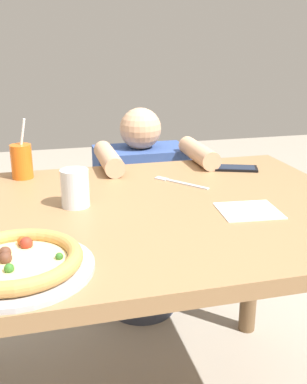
{
  "coord_description": "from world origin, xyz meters",
  "views": [
    {
      "loc": [
        -0.27,
        -1.17,
        1.2
      ],
      "look_at": [
        0.04,
        0.03,
        0.78
      ],
      "focal_mm": 43.11,
      "sensor_mm": 36.0,
      "label": 1
    }
  ],
  "objects_px": {
    "water_cup_clear": "(75,187)",
    "fork": "(179,182)",
    "diner_seated": "(142,225)",
    "drink_cup_colored": "(22,161)",
    "cell_phone": "(236,168)",
    "pizza_near": "(17,263)"
  },
  "relations": [
    {
      "from": "water_cup_clear",
      "to": "fork",
      "type": "height_order",
      "value": "water_cup_clear"
    },
    {
      "from": "water_cup_clear",
      "to": "diner_seated",
      "type": "distance_m",
      "value": 0.78
    },
    {
      "from": "drink_cup_colored",
      "to": "water_cup_clear",
      "type": "height_order",
      "value": "drink_cup_colored"
    },
    {
      "from": "water_cup_clear",
      "to": "cell_phone",
      "type": "height_order",
      "value": "water_cup_clear"
    },
    {
      "from": "pizza_near",
      "to": "drink_cup_colored",
      "type": "relative_size",
      "value": 1.55
    },
    {
      "from": "pizza_near",
      "to": "cell_phone",
      "type": "xyz_separation_m",
      "value": [
        0.74,
        0.59,
        -0.02
      ]
    },
    {
      "from": "pizza_near",
      "to": "fork",
      "type": "height_order",
      "value": "pizza_near"
    },
    {
      "from": "pizza_near",
      "to": "drink_cup_colored",
      "type": "height_order",
      "value": "drink_cup_colored"
    },
    {
      "from": "pizza_near",
      "to": "drink_cup_colored",
      "type": "bearing_deg",
      "value": 89.59
    },
    {
      "from": "water_cup_clear",
      "to": "cell_phone",
      "type": "xyz_separation_m",
      "value": [
        0.59,
        0.24,
        -0.05
      ]
    },
    {
      "from": "water_cup_clear",
      "to": "fork",
      "type": "xyz_separation_m",
      "value": [
        0.34,
        0.13,
        -0.05
      ]
    },
    {
      "from": "water_cup_clear",
      "to": "cell_phone",
      "type": "bearing_deg",
      "value": 21.77
    },
    {
      "from": "cell_phone",
      "to": "diner_seated",
      "type": "bearing_deg",
      "value": 126.9
    },
    {
      "from": "drink_cup_colored",
      "to": "diner_seated",
      "type": "height_order",
      "value": "drink_cup_colored"
    },
    {
      "from": "pizza_near",
      "to": "cell_phone",
      "type": "bearing_deg",
      "value": 38.49
    },
    {
      "from": "drink_cup_colored",
      "to": "diner_seated",
      "type": "bearing_deg",
      "value": 30.12
    },
    {
      "from": "water_cup_clear",
      "to": "pizza_near",
      "type": "bearing_deg",
      "value": -113.03
    },
    {
      "from": "cell_phone",
      "to": "drink_cup_colored",
      "type": "bearing_deg",
      "value": 173.65
    },
    {
      "from": "fork",
      "to": "drink_cup_colored",
      "type": "bearing_deg",
      "value": 159.36
    },
    {
      "from": "cell_phone",
      "to": "diner_seated",
      "type": "relative_size",
      "value": 0.18
    },
    {
      "from": "water_cup_clear",
      "to": "fork",
      "type": "distance_m",
      "value": 0.37
    },
    {
      "from": "fork",
      "to": "diner_seated",
      "type": "height_order",
      "value": "diner_seated"
    }
  ]
}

